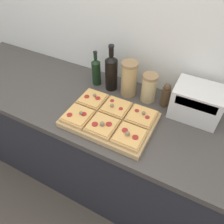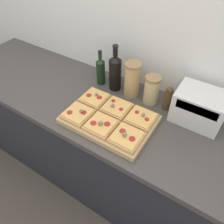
{
  "view_description": "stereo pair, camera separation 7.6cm",
  "coord_description": "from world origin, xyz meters",
  "px_view_note": "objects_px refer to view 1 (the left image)",
  "views": [
    {
      "loc": [
        0.46,
        -0.56,
        1.82
      ],
      "look_at": [
        0.04,
        0.24,
        0.95
      ],
      "focal_mm": 35.0,
      "sensor_mm": 36.0,
      "label": 1
    },
    {
      "loc": [
        0.53,
        -0.53,
        1.82
      ],
      "look_at": [
        0.04,
        0.24,
        0.95
      ],
      "focal_mm": 35.0,
      "sensor_mm": 36.0,
      "label": 2
    }
  ],
  "objects_px": {
    "wine_bottle": "(111,72)",
    "toaster_oven": "(197,102)",
    "cutting_board": "(110,120)",
    "grain_jar_short": "(149,88)",
    "olive_oil_bottle": "(96,71)",
    "grain_jar_tall": "(129,79)",
    "pepper_mill": "(166,95)"
  },
  "relations": [
    {
      "from": "grain_jar_short",
      "to": "wine_bottle",
      "type": "bearing_deg",
      "value": 180.0
    },
    {
      "from": "grain_jar_tall",
      "to": "toaster_oven",
      "type": "height_order",
      "value": "grain_jar_tall"
    },
    {
      "from": "olive_oil_bottle",
      "to": "pepper_mill",
      "type": "height_order",
      "value": "olive_oil_bottle"
    },
    {
      "from": "grain_jar_short",
      "to": "toaster_oven",
      "type": "height_order",
      "value": "toaster_oven"
    },
    {
      "from": "grain_jar_tall",
      "to": "grain_jar_short",
      "type": "xyz_separation_m",
      "value": [
        0.14,
        0.0,
        -0.02
      ]
    },
    {
      "from": "cutting_board",
      "to": "olive_oil_bottle",
      "type": "distance_m",
      "value": 0.4
    },
    {
      "from": "cutting_board",
      "to": "olive_oil_bottle",
      "type": "xyz_separation_m",
      "value": [
        -0.26,
        0.29,
        0.08
      ]
    },
    {
      "from": "grain_jar_tall",
      "to": "wine_bottle",
      "type": "bearing_deg",
      "value": 180.0
    },
    {
      "from": "cutting_board",
      "to": "toaster_oven",
      "type": "distance_m",
      "value": 0.51
    },
    {
      "from": "cutting_board",
      "to": "toaster_oven",
      "type": "bearing_deg",
      "value": 34.73
    },
    {
      "from": "olive_oil_bottle",
      "to": "pepper_mill",
      "type": "relative_size",
      "value": 1.52
    },
    {
      "from": "wine_bottle",
      "to": "cutting_board",
      "type": "bearing_deg",
      "value": -64.06
    },
    {
      "from": "wine_bottle",
      "to": "pepper_mill",
      "type": "bearing_deg",
      "value": 0.0
    },
    {
      "from": "cutting_board",
      "to": "grain_jar_short",
      "type": "relative_size",
      "value": 2.68
    },
    {
      "from": "cutting_board",
      "to": "wine_bottle",
      "type": "distance_m",
      "value": 0.34
    },
    {
      "from": "pepper_mill",
      "to": "toaster_oven",
      "type": "height_order",
      "value": "toaster_oven"
    },
    {
      "from": "olive_oil_bottle",
      "to": "toaster_oven",
      "type": "distance_m",
      "value": 0.67
    },
    {
      "from": "toaster_oven",
      "to": "grain_jar_tall",
      "type": "bearing_deg",
      "value": 179.89
    },
    {
      "from": "pepper_mill",
      "to": "grain_jar_short",
      "type": "bearing_deg",
      "value": 180.0
    },
    {
      "from": "cutting_board",
      "to": "grain_jar_tall",
      "type": "height_order",
      "value": "grain_jar_tall"
    },
    {
      "from": "grain_jar_short",
      "to": "toaster_oven",
      "type": "bearing_deg",
      "value": -0.17
    },
    {
      "from": "pepper_mill",
      "to": "wine_bottle",
      "type": "bearing_deg",
      "value": 180.0
    },
    {
      "from": "olive_oil_bottle",
      "to": "grain_jar_short",
      "type": "height_order",
      "value": "olive_oil_bottle"
    },
    {
      "from": "olive_oil_bottle",
      "to": "toaster_oven",
      "type": "bearing_deg",
      "value": -0.07
    },
    {
      "from": "grain_jar_tall",
      "to": "grain_jar_short",
      "type": "distance_m",
      "value": 0.14
    },
    {
      "from": "olive_oil_bottle",
      "to": "cutting_board",
      "type": "bearing_deg",
      "value": -48.45
    },
    {
      "from": "wine_bottle",
      "to": "toaster_oven",
      "type": "height_order",
      "value": "wine_bottle"
    },
    {
      "from": "olive_oil_bottle",
      "to": "wine_bottle",
      "type": "bearing_deg",
      "value": -0.0
    },
    {
      "from": "cutting_board",
      "to": "grain_jar_short",
      "type": "height_order",
      "value": "grain_jar_short"
    },
    {
      "from": "cutting_board",
      "to": "grain_jar_short",
      "type": "xyz_separation_m",
      "value": [
        0.12,
        0.29,
        0.08
      ]
    },
    {
      "from": "cutting_board",
      "to": "grain_jar_tall",
      "type": "xyz_separation_m",
      "value": [
        -0.01,
        0.29,
        0.1
      ]
    },
    {
      "from": "grain_jar_tall",
      "to": "grain_jar_short",
      "type": "bearing_deg",
      "value": 0.0
    }
  ]
}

